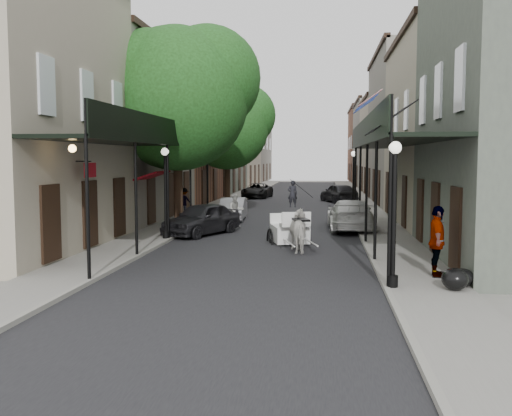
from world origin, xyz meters
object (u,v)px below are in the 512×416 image
(carriage, at_px, (288,218))
(lamppost_left, at_px, (165,191))
(lamppost_right_near, at_px, (394,212))
(car_right_far, at_px, (339,193))
(pedestrian_walking, at_px, (236,210))
(car_left_mid, at_px, (233,209))
(car_right_near, at_px, (350,215))
(lamppost_right_far, at_px, (353,181))
(pedestrian_sidewalk_left, at_px, (184,201))
(pedestrian_sidewalk_right, at_px, (437,241))
(car_left_near, at_px, (202,219))
(car_left_far, at_px, (257,191))
(tree_near, at_px, (186,93))
(horse, at_px, (301,231))
(tree_far, at_px, (232,124))

(carriage, bearing_deg, lamppost_left, 167.68)
(lamppost_right_near, bearing_deg, lamppost_left, 135.71)
(car_right_far, bearing_deg, pedestrian_walking, 51.47)
(car_left_mid, bearing_deg, car_right_near, -33.08)
(lamppost_right_far, height_order, car_right_far, lamppost_right_far)
(pedestrian_sidewalk_left, height_order, pedestrian_sidewalk_right, pedestrian_sidewalk_right)
(carriage, distance_m, pedestrian_sidewalk_right, 8.25)
(pedestrian_sidewalk_left, distance_m, car_left_near, 8.35)
(carriage, height_order, car_left_far, carriage)
(car_left_mid, relative_size, car_right_near, 0.75)
(pedestrian_sidewalk_right, bearing_deg, pedestrian_sidewalk_left, 40.81)
(tree_near, bearing_deg, car_left_far, 87.73)
(car_right_near, bearing_deg, car_left_near, 18.44)
(car_left_near, xyz_separation_m, car_right_far, (6.53, 19.56, 0.03))
(lamppost_right_far, bearing_deg, horse, -100.35)
(carriage, distance_m, car_right_near, 4.95)
(pedestrian_walking, bearing_deg, pedestrian_sidewalk_left, 105.16)
(tree_near, distance_m, pedestrian_sidewalk_right, 15.43)
(lamppost_left, distance_m, carriage, 5.11)
(lamppost_left, bearing_deg, pedestrian_walking, 68.02)
(car_left_mid, distance_m, car_right_near, 7.15)
(lamppost_left, xyz_separation_m, car_left_far, (0.76, 25.87, -1.42))
(tree_far, relative_size, horse, 4.73)
(car_left_near, relative_size, car_right_near, 0.84)
(lamppost_left, distance_m, pedestrian_walking, 5.74)
(car_left_mid, relative_size, car_right_far, 0.86)
(carriage, bearing_deg, lamppost_right_far, 59.04)
(lamppost_left, xyz_separation_m, pedestrian_sidewalk_left, (-1.70, 9.91, -1.15))
(pedestrian_walking, xyz_separation_m, car_right_near, (5.60, -0.77, -0.10))
(lamppost_right_far, relative_size, carriage, 1.44)
(lamppost_left, relative_size, car_right_near, 0.74)
(pedestrian_sidewalk_right, bearing_deg, car_left_far, 21.65)
(tree_near, bearing_deg, pedestrian_walking, 25.01)
(lamppost_right_far, bearing_deg, carriage, -105.31)
(car_right_near, bearing_deg, lamppost_right_far, -95.22)
(car_left_mid, xyz_separation_m, car_left_far, (-0.74, 17.87, 0.01))
(car_right_far, bearing_deg, lamppost_right_far, 73.63)
(lamppost_right_far, height_order, car_right_near, lamppost_right_far)
(car_left_far, bearing_deg, lamppost_right_near, -72.48)
(carriage, bearing_deg, tree_far, 90.38)
(lamppost_right_far, relative_size, car_left_mid, 0.98)
(tree_far, distance_m, pedestrian_sidewalk_right, 27.01)
(tree_far, height_order, pedestrian_walking, tree_far)
(tree_near, distance_m, carriage, 8.44)
(lamppost_right_near, height_order, car_right_far, lamppost_right_near)
(tree_far, distance_m, carriage, 19.23)
(tree_far, height_order, car_left_near, tree_far)
(car_left_far, xyz_separation_m, car_right_far, (6.82, -4.28, 0.11))
(lamppost_left, distance_m, car_left_near, 2.65)
(pedestrian_sidewalk_right, bearing_deg, tree_far, 27.89)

